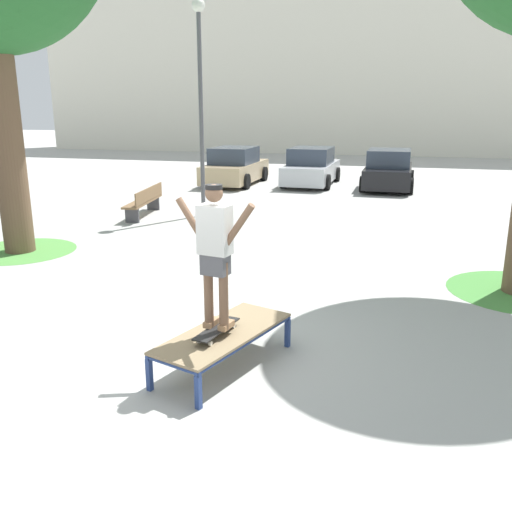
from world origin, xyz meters
TOP-DOWN VIEW (x-y plane):
  - ground_plane at (0.00, 0.00)m, footprint 120.00×120.00m
  - building_facade at (-1.15, 32.42)m, footprint 43.33×4.00m
  - skate_box at (0.60, -0.28)m, footprint 1.33×2.04m
  - skateboard at (0.55, -0.41)m, footprint 0.35×0.82m
  - skater at (0.55, -0.41)m, footprint 1.00×0.34m
  - grass_patch_near_left at (-5.45, 3.80)m, footprint 2.36×2.36m
  - car_tan at (-4.01, 15.25)m, footprint 1.99×4.23m
  - car_silver at (-0.97, 15.85)m, footprint 2.00×4.24m
  - car_black at (2.07, 15.61)m, footprint 1.97×4.22m
  - park_bench at (-4.57, 8.14)m, footprint 0.78×2.44m
  - light_post at (-2.95, 8.63)m, footprint 0.36×0.36m

SIDE VIEW (x-z plane):
  - ground_plane at x=0.00m, z-range 0.00..0.00m
  - grass_patch_near_left at x=-5.45m, z-range 0.00..0.01m
  - skate_box at x=0.60m, z-range 0.18..0.64m
  - park_bench at x=-4.57m, z-range 0.03..0.86m
  - skateboard at x=0.55m, z-range 0.49..0.58m
  - car_tan at x=-4.01m, z-range -0.06..1.44m
  - car_silver at x=-0.97m, z-range -0.06..1.44m
  - car_black at x=2.07m, z-range -0.06..1.44m
  - skater at x=0.55m, z-range 0.68..2.38m
  - light_post at x=-2.95m, z-range 0.91..6.74m
  - building_facade at x=-1.15m, z-range 0.00..14.20m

